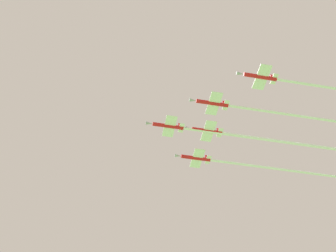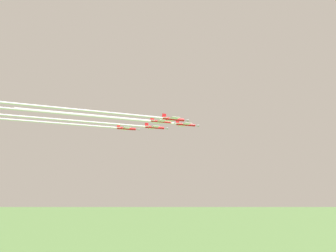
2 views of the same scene
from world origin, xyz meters
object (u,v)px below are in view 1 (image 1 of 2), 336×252
(jet_lead, at_px, (256,138))
(jet_starboard_inner, at_px, (258,166))
(jet_port_inner, at_px, (289,114))
(jet_starboard_outer, at_px, (333,88))
(jet_port_outer, at_px, (265,139))

(jet_lead, distance_m, jet_starboard_inner, 13.14)
(jet_port_inner, relative_size, jet_starboard_outer, 1.06)
(jet_lead, distance_m, jet_port_inner, 14.42)
(jet_lead, bearing_deg, jet_port_inner, -148.50)
(jet_starboard_inner, bearing_deg, jet_port_inner, -173.07)
(jet_lead, distance_m, jet_starboard_outer, 30.36)
(jet_port_inner, distance_m, jet_starboard_outer, 16.03)
(jet_port_inner, height_order, jet_starboard_outer, jet_starboard_outer)
(jet_lead, relative_size, jet_starboard_outer, 1.19)
(jet_lead, height_order, jet_starboard_outer, jet_starboard_outer)
(jet_starboard_inner, distance_m, jet_port_outer, 12.42)
(jet_starboard_outer, bearing_deg, jet_lead, 35.90)
(jet_starboard_outer, bearing_deg, jet_port_inner, 39.86)
(jet_starboard_inner, bearing_deg, jet_lead, 159.71)
(jet_starboard_inner, relative_size, jet_port_outer, 1.08)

